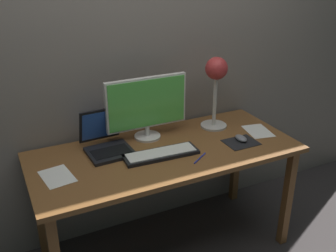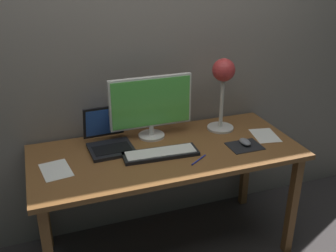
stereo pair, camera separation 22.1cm
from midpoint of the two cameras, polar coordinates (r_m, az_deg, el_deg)
name	(u,v)px [view 2 (the right image)]	position (r m, az deg, el deg)	size (l,w,h in m)	color
ground_plane	(167,247)	(2.75, 2.22, -17.37)	(4.80, 4.80, 0.00)	#383333
back_wall	(145,43)	(2.49, -0.76, 12.02)	(4.80, 0.06, 2.60)	gray
desk	(167,162)	(2.37, 2.47, -5.31)	(1.60, 0.70, 0.74)	brown
monitor	(151,105)	(2.41, 0.11, 3.09)	(0.52, 0.17, 0.40)	silver
keyboard_main	(161,153)	(2.26, 1.71, -4.10)	(0.45, 0.16, 0.03)	black
laptop	(108,136)	(2.36, -6.16, -1.51)	(0.27, 0.31, 0.24)	black
desk_lamp	(223,79)	(2.52, 10.58, 6.71)	(0.17, 0.17, 0.48)	beige
mousepad	(245,146)	(2.44, 13.70, -2.92)	(0.20, 0.16, 0.00)	black
mouse	(245,142)	(2.45, 13.74, -2.33)	(0.06, 0.10, 0.03)	slate
paper_sheet_near_mouse	(56,170)	(2.18, -13.30, -6.36)	(0.15, 0.21, 0.00)	white
paper_sheet_by_keyboard	(265,135)	(2.61, 16.36, -1.39)	(0.15, 0.21, 0.00)	white
pen	(199,160)	(2.23, 7.35, -5.00)	(0.01, 0.01, 0.14)	#2633A5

